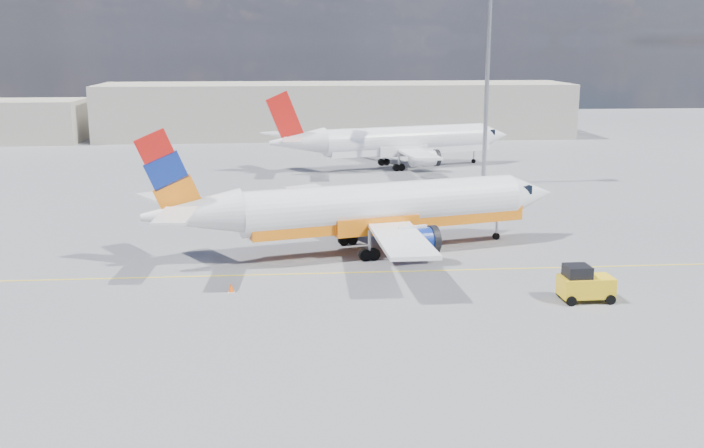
{
  "coord_description": "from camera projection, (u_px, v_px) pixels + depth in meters",
  "views": [
    {
      "loc": [
        -2.62,
        -43.9,
        14.12
      ],
      "look_at": [
        1.19,
        1.43,
        3.5
      ],
      "focal_mm": 40.0,
      "sensor_mm": 36.0,
      "label": 1
    }
  ],
  "objects": [
    {
      "name": "floodlight_mast",
      "position": [
        488.0,
        61.0,
        77.1
      ],
      "size": [
        1.49,
        1.49,
        20.38
      ],
      "color": "#929299",
      "rests_on": "ground"
    },
    {
      "name": "main_jet",
      "position": [
        370.0,
        209.0,
        53.34
      ],
      "size": [
        29.99,
        22.9,
        9.06
      ],
      "rotation": [
        0.0,
        0.0,
        0.26
      ],
      "color": "white",
      "rests_on": "ground"
    },
    {
      "name": "traffic_cone",
      "position": [
        231.0,
        288.0,
        45.15
      ],
      "size": [
        0.41,
        0.41,
        0.57
      ],
      "color": "white",
      "rests_on": "ground"
    },
    {
      "name": "gse_tug",
      "position": [
        584.0,
        284.0,
        43.52
      ],
      "size": [
        2.94,
        1.85,
        2.06
      ],
      "rotation": [
        0.0,
        0.0,
        0.02
      ],
      "color": "black",
      "rests_on": "ground"
    },
    {
      "name": "taxi_line",
      "position": [
        331.0,
        273.0,
        48.93
      ],
      "size": [
        70.0,
        0.15,
        0.01
      ],
      "primitive_type": "cube",
      "color": "yellow",
      "rests_on": "ground"
    },
    {
      "name": "second_jet",
      "position": [
        398.0,
        142.0,
        89.06
      ],
      "size": [
        29.78,
        22.7,
        9.01
      ],
      "rotation": [
        0.0,
        0.0,
        0.28
      ],
      "color": "white",
      "rests_on": "ground"
    },
    {
      "name": "terminal_main",
      "position": [
        336.0,
        110.0,
        118.3
      ],
      "size": [
        70.0,
        14.0,
        8.0
      ],
      "primitive_type": "cube",
      "color": "#B8B09E",
      "rests_on": "ground"
    },
    {
      "name": "ground",
      "position": [
        334.0,
        288.0,
        46.02
      ],
      "size": [
        240.0,
        240.0,
        0.0
      ],
      "primitive_type": "plane",
      "color": "slate",
      "rests_on": "ground"
    }
  ]
}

